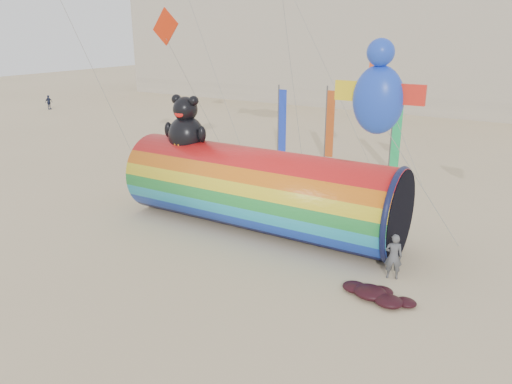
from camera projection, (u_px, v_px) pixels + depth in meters
The scene contains 6 objects.
ground at pixel (227, 255), 20.42m from camera, with size 160.00×160.00×0.00m, color #CCB58C.
hotel_building at pixel (357, 15), 60.40m from camera, with size 60.40×15.40×20.60m.
windsock_assembly at pixel (259, 188), 22.58m from camera, with size 12.92×3.94×5.96m.
kite_handler at pixel (393, 256), 18.31m from camera, with size 0.65×0.42×1.77m, color #505257.
fabric_bundle at pixel (376, 294), 17.12m from camera, with size 2.62×1.35×0.41m.
festival_banners at pixel (333, 127), 32.89m from camera, with size 8.37×1.27×5.20m.
Camera 1 is at (10.61, -15.27, 8.90)m, focal length 35.00 mm.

